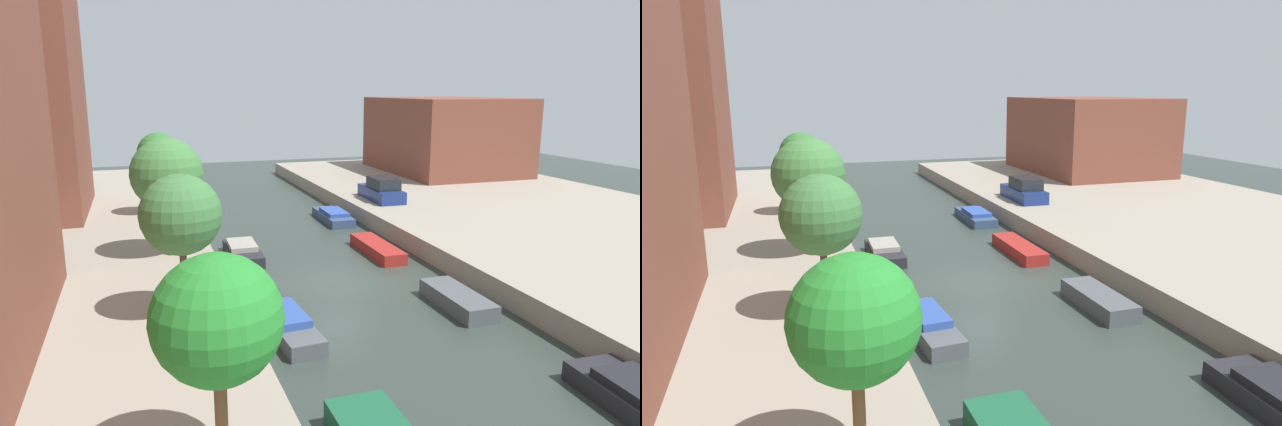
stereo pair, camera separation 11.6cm
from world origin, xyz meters
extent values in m
plane|color=#2D3833|center=(0.00, 0.00, 0.00)|extent=(84.00, 84.00, 0.00)
cube|color=gray|center=(15.00, 0.00, 0.50)|extent=(20.00, 64.00, 1.00)
cube|color=brown|center=(18.00, 22.00, 4.23)|extent=(10.00, 13.10, 6.46)
cylinder|color=brown|center=(-6.85, -12.03, 2.15)|extent=(0.25, 0.25, 2.30)
sphere|color=#24802B|center=(-6.85, -12.03, 4.17)|extent=(2.47, 2.47, 2.47)
cylinder|color=brown|center=(-6.85, -4.05, 2.24)|extent=(0.22, 0.22, 2.48)
sphere|color=#3A7139|center=(-6.85, -4.05, 4.39)|extent=(2.59, 2.59, 2.59)
cylinder|color=brown|center=(-6.85, 3.11, 2.27)|extent=(0.27, 0.27, 2.54)
sphere|color=#3D7639|center=(-6.85, 3.11, 4.64)|extent=(3.14, 3.14, 3.14)
cylinder|color=brown|center=(-6.85, 11.64, 2.39)|extent=(0.31, 0.31, 2.78)
sphere|color=#316D2F|center=(-6.85, 11.64, 4.62)|extent=(2.39, 2.39, 2.39)
cube|color=navy|center=(7.28, 11.69, 1.40)|extent=(1.82, 4.32, 0.80)
cube|color=#1E2328|center=(7.28, 11.37, 2.17)|extent=(1.57, 2.39, 0.74)
cube|color=#4C5156|center=(-3.49, -4.44, 0.27)|extent=(1.49, 4.16, 0.54)
cube|color=#2D4C9E|center=(-3.49, -4.22, 0.67)|extent=(1.19, 2.31, 0.26)
cube|color=#232328|center=(-3.36, 4.75, 0.26)|extent=(1.65, 3.89, 0.52)
cube|color=gray|center=(-3.36, 4.96, 0.64)|extent=(1.37, 2.16, 0.25)
cube|color=#4C5156|center=(3.29, -4.16, 0.32)|extent=(1.34, 3.62, 0.64)
cube|color=maroon|center=(3.28, 3.34, 0.29)|extent=(1.22, 4.46, 0.58)
cube|color=#33476B|center=(3.57, 10.87, 0.26)|extent=(1.61, 4.44, 0.52)
cube|color=#2D4C9E|center=(3.57, 10.65, 0.63)|extent=(1.34, 2.45, 0.23)
camera|label=1|loc=(-8.03, -21.52, 8.26)|focal=31.12mm
camera|label=2|loc=(-7.92, -21.55, 8.26)|focal=31.12mm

